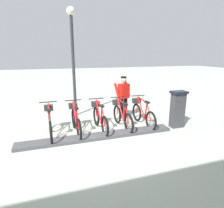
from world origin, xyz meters
TOP-DOWN VIEW (x-y plane):
  - ground_plane at (0.00, 0.00)m, footprint 60.00×60.00m
  - dock_rail_base at (0.00, 0.00)m, footprint 0.44×4.77m
  - payment_kiosk at (0.05, -2.83)m, footprint 0.36×0.52m
  - bike_docked_0 at (0.62, -1.78)m, footprint 1.72×0.54m
  - bike_docked_1 at (0.62, -0.99)m, footprint 1.72×0.54m
  - bike_docked_2 at (0.62, -0.20)m, footprint 1.72×0.54m
  - bike_docked_3 at (0.62, 0.60)m, footprint 1.72×0.54m
  - bike_docked_4 at (0.62, 1.39)m, footprint 1.72×0.54m
  - worker_near_rack at (1.56, -1.41)m, footprint 0.53×0.69m
  - lamp_post at (2.52, 0.35)m, footprint 0.32×0.32m

SIDE VIEW (x-z plane):
  - ground_plane at x=0.00m, z-range 0.00..0.00m
  - dock_rail_base at x=0.00m, z-range 0.00..0.10m
  - bike_docked_0 at x=0.62m, z-range -0.08..0.94m
  - bike_docked_1 at x=0.62m, z-range -0.08..0.94m
  - bike_docked_2 at x=0.62m, z-range -0.08..0.94m
  - bike_docked_3 at x=0.62m, z-range -0.08..0.94m
  - bike_docked_4 at x=0.62m, z-range -0.08..0.94m
  - payment_kiosk at x=0.05m, z-range 0.03..1.31m
  - worker_near_rack at x=1.56m, z-range 0.08..1.74m
  - lamp_post at x=2.52m, z-range 0.63..4.82m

